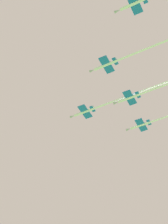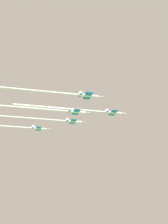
{
  "view_description": "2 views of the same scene",
  "coord_description": "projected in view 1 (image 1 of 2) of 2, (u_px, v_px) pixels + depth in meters",
  "views": [
    {
      "loc": [
        26.95,
        89.71,
        2.79
      ],
      "look_at": [
        -9.96,
        -13.99,
        115.17
      ],
      "focal_mm": 57.57,
      "sensor_mm": 36.0,
      "label": 1
    },
    {
      "loc": [
        -147.37,
        -76.04,
        56.45
      ],
      "look_at": [
        -17.16,
        1.13,
        116.19
      ],
      "focal_mm": 46.74,
      "sensor_mm": 36.0,
      "label": 2
    }
  ],
  "objects": [
    {
      "name": "jet_lead",
      "position": [
        121.0,
        98.0,
        151.7
      ],
      "size": [
        43.01,
        45.37,
        2.46
      ],
      "rotation": [
        0.0,
        0.0,
        3.9
      ],
      "color": "white"
    },
    {
      "name": "jet_port_inner",
      "position": [
        161.0,
        43.0,
        132.2
      ],
      "size": [
        50.56,
        53.34,
        2.46
      ],
      "rotation": [
        0.0,
        0.0,
        3.9
      ],
      "color": "white"
    }
  ]
}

